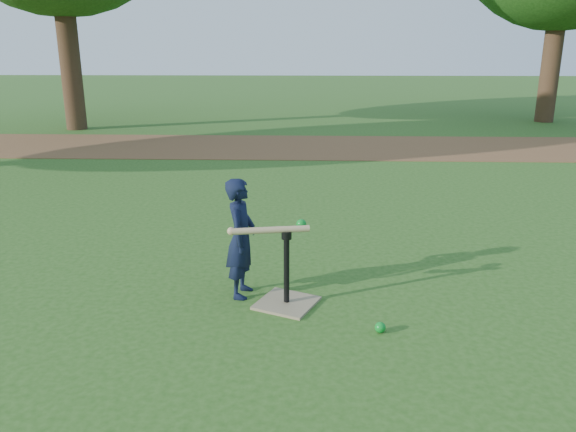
{
  "coord_description": "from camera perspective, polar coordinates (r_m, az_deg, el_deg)",
  "views": [
    {
      "loc": [
        -0.07,
        -4.12,
        1.97
      ],
      "look_at": [
        -0.24,
        0.28,
        0.65
      ],
      "focal_mm": 35.0,
      "sensor_mm": 36.0,
      "label": 1
    }
  ],
  "objects": [
    {
      "name": "wiffle_ball_ground",
      "position": [
        4.18,
        9.35,
        -11.1
      ],
      "size": [
        0.08,
        0.08,
        0.08
      ],
      "primitive_type": "sphere",
      "color": "#0B8322",
      "rests_on": "ground"
    },
    {
      "name": "swing_action",
      "position": [
        4.32,
        -1.52,
        -1.31
      ],
      "size": [
        0.63,
        0.22,
        0.09
      ],
      "color": "tan",
      "rests_on": "ground"
    },
    {
      "name": "ground",
      "position": [
        4.57,
        2.95,
        -8.89
      ],
      "size": [
        80.0,
        80.0,
        0.0
      ],
      "primitive_type": "plane",
      "color": "#285116",
      "rests_on": "ground"
    },
    {
      "name": "batting_tee",
      "position": [
        4.51,
        -0.15,
        -7.68
      ],
      "size": [
        0.57,
        0.57,
        0.61
      ],
      "color": "#937F5D",
      "rests_on": "ground"
    },
    {
      "name": "dirt_strip",
      "position": [
        11.79,
        2.55,
        7.05
      ],
      "size": [
        24.0,
        3.0,
        0.01
      ],
      "primitive_type": "cube",
      "color": "brown",
      "rests_on": "ground"
    },
    {
      "name": "child",
      "position": [
        4.56,
        -4.78,
        -2.26
      ],
      "size": [
        0.28,
        0.39,
        0.99
      ],
      "primitive_type": "imported",
      "rotation": [
        0.0,
        0.0,
        1.46
      ],
      "color": "black",
      "rests_on": "ground"
    }
  ]
}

